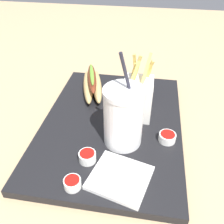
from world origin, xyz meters
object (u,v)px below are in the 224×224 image
at_px(fries_basket, 138,97).
at_px(napkin_stack, 120,178).
at_px(ketchup_cup_1, 87,156).
at_px(hot_dog_1, 92,84).
at_px(ketchup_cup_3, 167,137).
at_px(soda_cup, 123,117).
at_px(ketchup_cup_2, 72,183).

bearing_deg(fries_basket, napkin_stack, 176.28).
distance_m(fries_basket, ketchup_cup_1, 0.21).
xyz_separation_m(hot_dog_1, ketchup_cup_3, (-0.18, -0.22, -0.01)).
bearing_deg(soda_cup, ketchup_cup_2, 151.22).
xyz_separation_m(ketchup_cup_3, napkin_stack, (-0.13, 0.09, -0.01)).
relative_size(ketchup_cup_1, ketchup_cup_3, 0.94).
height_order(ketchup_cup_1, ketchup_cup_2, ketchup_cup_1).
height_order(ketchup_cup_2, ketchup_cup_3, same).
bearing_deg(soda_cup, ketchup_cup_1, 137.74).
relative_size(ketchup_cup_1, ketchup_cup_2, 1.09).
bearing_deg(ketchup_cup_1, napkin_stack, -116.69).
bearing_deg(napkin_stack, ketchup_cup_2, 110.04).
xyz_separation_m(soda_cup, ketchup_cup_3, (0.02, -0.10, -0.06)).
bearing_deg(hot_dog_1, napkin_stack, -157.77).
relative_size(fries_basket, napkin_stack, 1.53).
height_order(hot_dog_1, ketchup_cup_1, hot_dog_1).
bearing_deg(ketchup_cup_1, ketchup_cup_2, 170.10).
bearing_deg(napkin_stack, fries_basket, -3.72).
bearing_deg(ketchup_cup_3, soda_cup, 99.28).
bearing_deg(ketchup_cup_3, ketchup_cup_2, 131.36).
distance_m(fries_basket, napkin_stack, 0.22).
xyz_separation_m(soda_cup, ketchup_cup_1, (-0.07, 0.07, -0.06)).
height_order(hot_dog_1, ketchup_cup_3, hot_dog_1).
bearing_deg(soda_cup, napkin_stack, -175.23).
xyz_separation_m(hot_dog_1, ketchup_cup_2, (-0.34, -0.04, -0.01)).
height_order(soda_cup, napkin_stack, soda_cup).
xyz_separation_m(hot_dog_1, ketchup_cup_1, (-0.27, -0.05, -0.01)).
relative_size(soda_cup, ketchup_cup_2, 6.44).
xyz_separation_m(fries_basket, ketchup_cup_2, (-0.25, 0.10, -0.04)).
distance_m(soda_cup, fries_basket, 0.11).
bearing_deg(soda_cup, hot_dog_1, 30.45).
xyz_separation_m(ketchup_cup_1, napkin_stack, (-0.04, -0.08, -0.01)).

